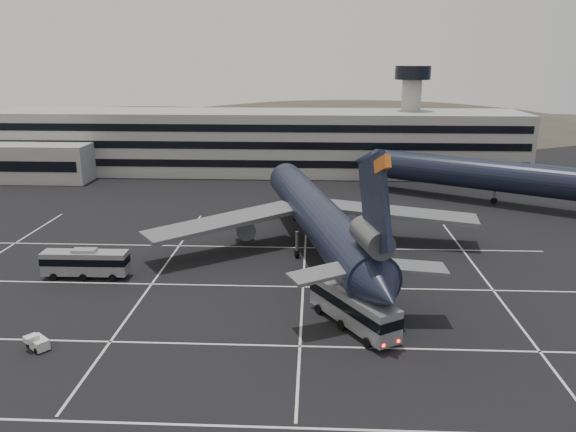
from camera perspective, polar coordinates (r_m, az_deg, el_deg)
The scene contains 9 objects.
ground at distance 64.02m, azimuth -9.45°, elevation -8.33°, with size 260.00×260.00×0.00m, color black.
lane_markings at distance 64.48m, azimuth -8.49°, elevation -8.10°, with size 90.00×55.62×0.01m.
terminal at distance 130.54m, azimuth -4.43°, elevation 7.46°, with size 125.00×26.00×24.00m.
hills at distance 230.22m, azimuth 3.90°, elevation 6.37°, with size 352.00×180.00×44.00m.
trijet_main at distance 75.96m, azimuth 3.07°, elevation 0.00°, with size 46.22×57.15×18.08m.
trijet_far at distance 108.22m, azimuth 20.92°, elevation 3.89°, with size 52.23×35.65×18.08m.
bus_near at distance 56.58m, azimuth 6.64°, elevation -9.03°, with size 8.66×11.54×4.20m.
bus_far at distance 72.63m, azimuth -19.89°, elevation -4.42°, with size 10.37×2.73×3.65m.
tug_b at distance 57.80m, azimuth -24.03°, elevation -11.66°, with size 2.62×2.49×1.46m.
Camera 1 is at (13.10, -56.98, 26.08)m, focal length 35.00 mm.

